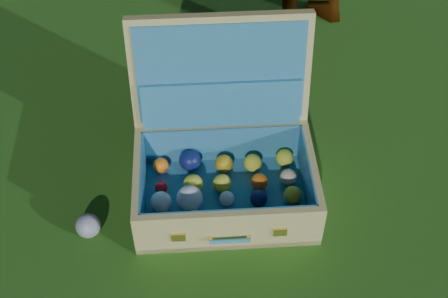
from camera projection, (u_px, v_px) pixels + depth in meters
ground at (259, 233)px, 1.94m from camera, size 60.00×60.00×0.00m
stray_ball at (88, 226)px, 1.91m from camera, size 0.08×0.08×0.08m
suitcase at (223, 152)px, 1.97m from camera, size 0.57×0.50×0.54m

